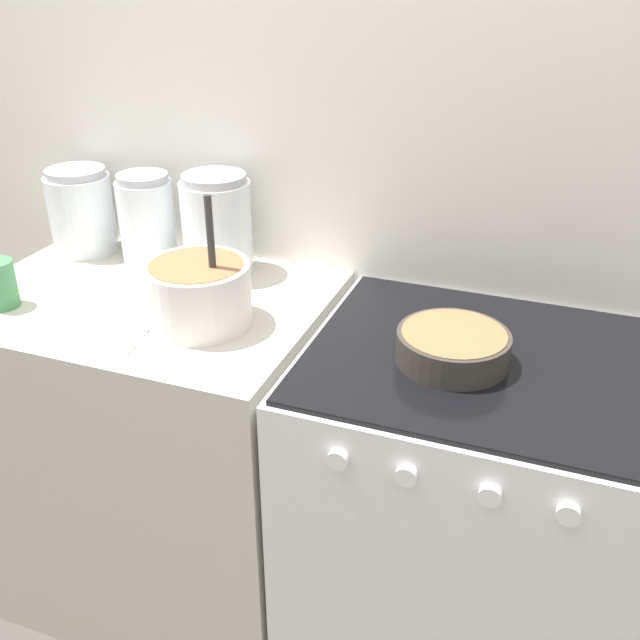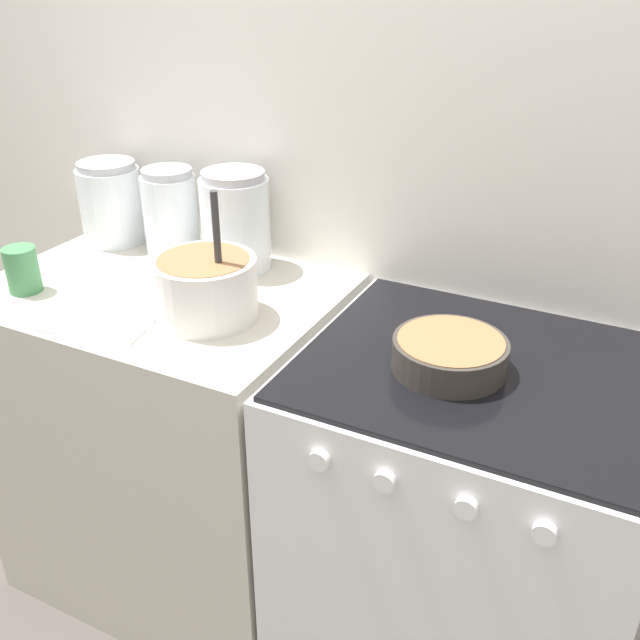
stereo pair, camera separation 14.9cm
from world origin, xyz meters
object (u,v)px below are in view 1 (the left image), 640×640
baking_pan (453,346)px  storage_jar_right (217,231)px  mixing_bowl (198,290)px  storage_jar_middle (148,224)px  storage_jar_left (82,216)px  stove (461,526)px

baking_pan → storage_jar_right: 0.70m
mixing_bowl → storage_jar_middle: mixing_bowl is taller
baking_pan → mixing_bowl: bearing=-177.1°
storage_jar_left → storage_jar_middle: bearing=0.0°
storage_jar_middle → storage_jar_right: storage_jar_right is taller
stove → storage_jar_middle: size_ratio=3.95×
storage_jar_middle → storage_jar_left: bearing=180.0°
mixing_bowl → storage_jar_left: (-0.51, 0.27, 0.02)m
stove → storage_jar_right: size_ratio=3.64×
stove → storage_jar_right: bearing=163.8°
storage_jar_right → baking_pan: bearing=-20.6°
mixing_bowl → storage_jar_middle: 0.41m
storage_jar_middle → storage_jar_right: 0.21m
baking_pan → storage_jar_left: 1.09m
storage_jar_right → storage_jar_middle: bearing=180.0°
storage_jar_middle → baking_pan: bearing=-15.9°
storage_jar_left → storage_jar_right: storage_jar_right is taller
storage_jar_left → storage_jar_right: 0.41m
stove → storage_jar_left: 1.27m
stove → mixing_bowl: mixing_bowl is taller
storage_jar_left → storage_jar_middle: size_ratio=0.97×
mixing_bowl → storage_jar_right: 0.29m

